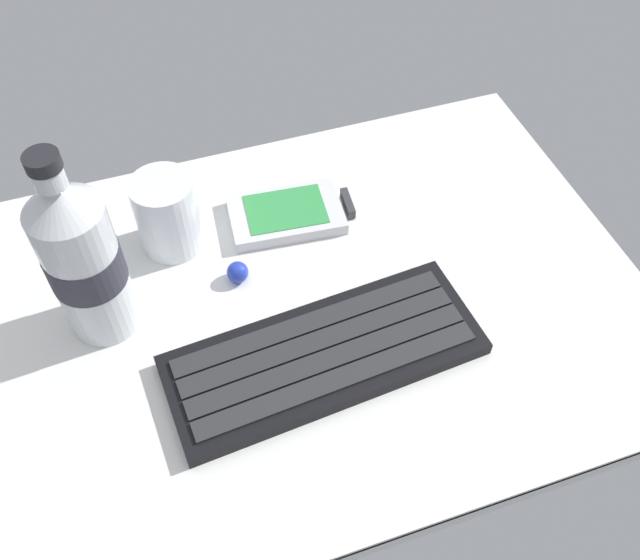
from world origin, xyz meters
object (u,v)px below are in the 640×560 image
keyboard (324,354)px  juice_cup (168,217)px  water_bottle (83,259)px  handheld_device (292,212)px  trackball_mouse (238,272)px

keyboard → juice_cup: juice_cup is taller
water_bottle → juice_cup: bearing=43.7°
handheld_device → trackball_mouse: bearing=-139.7°
juice_cup → water_bottle: (-8.06, -7.69, 5.10)cm
handheld_device → juice_cup: 13.24cm
handheld_device → juice_cup: juice_cup is taller
water_bottle → trackball_mouse: water_bottle is taller
keyboard → juice_cup: 21.56cm
handheld_device → water_bottle: water_bottle is taller
keyboard → water_bottle: bearing=149.1°
handheld_device → water_bottle: 23.61cm
juice_cup → handheld_device: bearing=-2.1°
trackball_mouse → water_bottle: bearing=-176.8°
handheld_device → trackball_mouse: trackball_mouse is taller
water_bottle → trackball_mouse: 15.44cm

